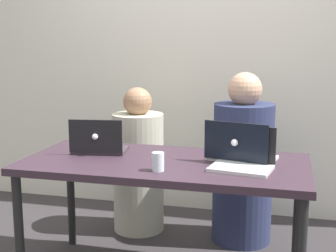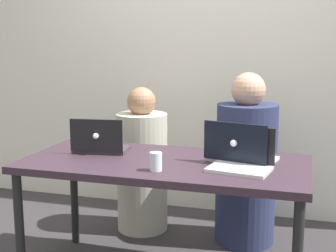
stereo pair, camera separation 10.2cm
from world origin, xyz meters
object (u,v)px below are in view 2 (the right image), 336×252
laptop_back_left (100,145)px  water_glass_center (156,163)px  person_on_left (142,167)px  laptop_back_right (240,153)px  person_on_right (246,168)px  laptop_front_right (242,160)px

laptop_back_left → water_glass_center: 0.52m
person_on_left → laptop_back_right: size_ratio=2.60×
water_glass_center → person_on_right: bearing=68.1°
laptop_back_right → water_glass_center: laptop_back_right is taller
person_on_left → water_glass_center: person_on_left is taller
person_on_right → laptop_front_right: bearing=92.5°
person_on_right → laptop_back_right: person_on_right is taller
laptop_back_right → laptop_back_left: 0.82m
person_on_left → laptop_front_right: bearing=133.9°
laptop_front_right → laptop_back_left: bearing=-179.1°
person_on_left → person_on_right: size_ratio=0.90×
water_glass_center → laptop_front_right: bearing=20.6°
water_glass_center → laptop_back_left: bearing=146.7°
laptop_front_right → laptop_back_left: (-0.85, 0.13, -0.00)m
person_on_left → laptop_back_left: bearing=80.8°
laptop_back_right → water_glass_center: size_ratio=4.16×
person_on_right → laptop_back_left: (-0.79, -0.58, 0.24)m
person_on_right → laptop_front_right: 0.76m
person_on_right → laptop_back_right: size_ratio=2.90×
laptop_front_right → laptop_back_left: laptop_front_right is taller
person_on_right → laptop_back_right: (0.03, -0.57, 0.24)m
person_on_right → water_glass_center: size_ratio=12.05×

